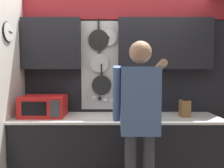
% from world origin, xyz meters
% --- Properties ---
extents(base_cabinet_counter, '(2.58, 0.63, 0.93)m').
position_xyz_m(base_cabinet_counter, '(0.00, -0.00, 0.46)').
color(base_cabinet_counter, black).
rests_on(base_cabinet_counter, ground_plane).
extents(back_wall_unit, '(3.15, 0.20, 2.49)m').
position_xyz_m(back_wall_unit, '(0.02, 0.28, 1.53)').
color(back_wall_unit, black).
rests_on(back_wall_unit, ground_plane).
extents(microwave, '(0.54, 0.38, 0.27)m').
position_xyz_m(microwave, '(-0.93, -0.00, 1.06)').
color(microwave, red).
rests_on(microwave, base_cabinet_counter).
extents(knife_block, '(0.11, 0.15, 0.29)m').
position_xyz_m(knife_block, '(0.86, -0.00, 1.04)').
color(knife_block, brown).
rests_on(knife_block, base_cabinet_counter).
extents(utensil_crock, '(0.12, 0.12, 0.34)m').
position_xyz_m(utensil_crock, '(0.26, -0.00, 1.01)').
color(utensil_crock, white).
rests_on(utensil_crock, base_cabinet_counter).
extents(person, '(0.54, 0.70, 1.80)m').
position_xyz_m(person, '(0.21, -0.59, 1.09)').
color(person, '#383842').
rests_on(person, ground_plane).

